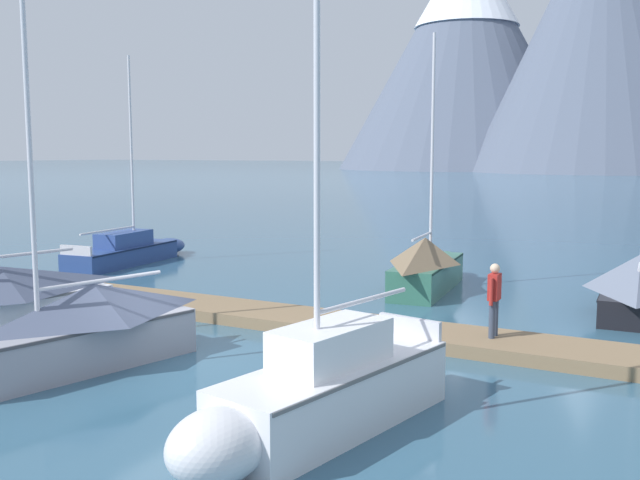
{
  "coord_description": "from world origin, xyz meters",
  "views": [
    {
      "loc": [
        9.62,
        -11.81,
        4.46
      ],
      "look_at": [
        0.0,
        6.0,
        2.0
      ],
      "focal_mm": 40.24,
      "sensor_mm": 36.0,
      "label": 1
    }
  ],
  "objects_px": {
    "sailboat_nearest_berth": "(131,250)",
    "sailboat_end_of_dock": "(640,285)",
    "sailboat_far_berth": "(429,264)",
    "sailboat_outer_slip": "(317,393)",
    "sailboat_mid_dock_starboard": "(65,333)",
    "person_on_dock": "(494,295)"
  },
  "relations": [
    {
      "from": "person_on_dock",
      "to": "sailboat_end_of_dock",
      "type": "bearing_deg",
      "value": 65.45
    },
    {
      "from": "sailboat_nearest_berth",
      "to": "sailboat_end_of_dock",
      "type": "bearing_deg",
      "value": -0.84
    },
    {
      "from": "sailboat_mid_dock_starboard",
      "to": "person_on_dock",
      "type": "height_order",
      "value": "sailboat_mid_dock_starboard"
    },
    {
      "from": "sailboat_outer_slip",
      "to": "sailboat_nearest_berth",
      "type": "bearing_deg",
      "value": 141.38
    },
    {
      "from": "sailboat_far_berth",
      "to": "person_on_dock",
      "type": "bearing_deg",
      "value": -58.76
    },
    {
      "from": "sailboat_mid_dock_starboard",
      "to": "sailboat_end_of_dock",
      "type": "bearing_deg",
      "value": 49.27
    },
    {
      "from": "sailboat_mid_dock_starboard",
      "to": "sailboat_outer_slip",
      "type": "bearing_deg",
      "value": -4.86
    },
    {
      "from": "sailboat_far_berth",
      "to": "sailboat_end_of_dock",
      "type": "relative_size",
      "value": 1.14
    },
    {
      "from": "sailboat_far_berth",
      "to": "sailboat_outer_slip",
      "type": "xyz_separation_m",
      "value": [
        2.67,
        -12.55,
        -0.15
      ]
    },
    {
      "from": "sailboat_mid_dock_starboard",
      "to": "sailboat_far_berth",
      "type": "distance_m",
      "value": 12.52
    },
    {
      "from": "sailboat_nearest_berth",
      "to": "person_on_dock",
      "type": "relative_size",
      "value": 4.93
    },
    {
      "from": "sailboat_nearest_berth",
      "to": "sailboat_mid_dock_starboard",
      "type": "distance_m",
      "value": 14.93
    },
    {
      "from": "sailboat_end_of_dock",
      "to": "sailboat_mid_dock_starboard",
      "type": "bearing_deg",
      "value": -130.73
    },
    {
      "from": "sailboat_far_berth",
      "to": "sailboat_outer_slip",
      "type": "distance_m",
      "value": 12.83
    },
    {
      "from": "sailboat_nearest_berth",
      "to": "sailboat_far_berth",
      "type": "bearing_deg",
      "value": 1.22
    },
    {
      "from": "sailboat_far_berth",
      "to": "sailboat_end_of_dock",
      "type": "height_order",
      "value": "sailboat_far_berth"
    },
    {
      "from": "sailboat_end_of_dock",
      "to": "person_on_dock",
      "type": "relative_size",
      "value": 4.28
    },
    {
      "from": "sailboat_nearest_berth",
      "to": "sailboat_outer_slip",
      "type": "bearing_deg",
      "value": -38.62
    },
    {
      "from": "sailboat_mid_dock_starboard",
      "to": "sailboat_outer_slip",
      "type": "xyz_separation_m",
      "value": [
        6.16,
        -0.52,
        -0.12
      ]
    },
    {
      "from": "sailboat_nearest_berth",
      "to": "sailboat_mid_dock_starboard",
      "type": "relative_size",
      "value": 1.02
    },
    {
      "from": "sailboat_end_of_dock",
      "to": "person_on_dock",
      "type": "xyz_separation_m",
      "value": [
        -2.6,
        -5.69,
        0.46
      ]
    },
    {
      "from": "sailboat_nearest_berth",
      "to": "sailboat_far_berth",
      "type": "distance_m",
      "value": 12.71
    }
  ]
}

